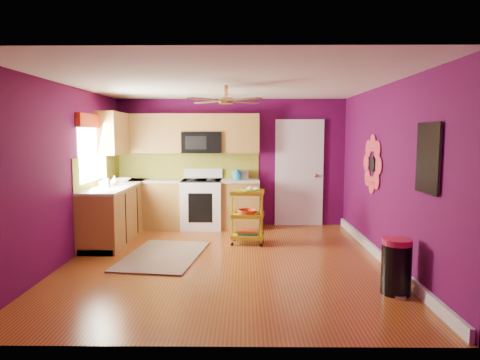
{
  "coord_description": "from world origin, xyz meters",
  "views": [
    {
      "loc": [
        0.26,
        -5.97,
        1.79
      ],
      "look_at": [
        0.2,
        0.4,
        1.12
      ],
      "focal_mm": 32.0,
      "sensor_mm": 36.0,
      "label": 1
    }
  ],
  "objects": [
    {
      "name": "ground",
      "position": [
        0.0,
        0.0,
        0.0
      ],
      "size": [
        5.0,
        5.0,
        0.0
      ],
      "primitive_type": "plane",
      "color": "brown",
      "rests_on": "ground"
    },
    {
      "name": "room_envelope",
      "position": [
        0.03,
        0.0,
        1.63
      ],
      "size": [
        4.54,
        5.04,
        2.52
      ],
      "color": "#50093F",
      "rests_on": "ground"
    },
    {
      "name": "lower_cabinets",
      "position": [
        -1.35,
        1.82,
        0.43
      ],
      "size": [
        2.81,
        2.31,
        0.94
      ],
      "color": "olive",
      "rests_on": "ground"
    },
    {
      "name": "electric_range",
      "position": [
        -0.55,
        2.17,
        0.48
      ],
      "size": [
        0.76,
        0.66,
        1.13
      ],
      "color": "white",
      "rests_on": "ground"
    },
    {
      "name": "upper_cabinetry",
      "position": [
        -1.24,
        2.17,
        1.8
      ],
      "size": [
        2.8,
        2.3,
        1.26
      ],
      "color": "olive",
      "rests_on": "ground"
    },
    {
      "name": "left_window",
      "position": [
        -2.22,
        1.05,
        1.74
      ],
      "size": [
        0.08,
        1.35,
        1.08
      ],
      "color": "white",
      "rests_on": "ground"
    },
    {
      "name": "panel_door",
      "position": [
        1.35,
        2.47,
        1.02
      ],
      "size": [
        0.95,
        0.11,
        2.15
      ],
      "color": "white",
      "rests_on": "ground"
    },
    {
      "name": "right_wall_art",
      "position": [
        2.23,
        -0.34,
        1.44
      ],
      "size": [
        0.04,
        2.74,
        1.04
      ],
      "color": "black",
      "rests_on": "ground"
    },
    {
      "name": "ceiling_fan",
      "position": [
        0.0,
        0.2,
        2.29
      ],
      "size": [
        1.01,
        1.01,
        0.26
      ],
      "color": "#BF8C3F",
      "rests_on": "ground"
    },
    {
      "name": "shag_rug",
      "position": [
        -0.94,
        0.21,
        0.01
      ],
      "size": [
        1.25,
        1.82,
        0.02
      ],
      "primitive_type": "cube",
      "rotation": [
        0.0,
        0.0,
        -0.13
      ],
      "color": "black",
      "rests_on": "ground"
    },
    {
      "name": "rolling_cart",
      "position": [
        0.33,
        0.97,
        0.49
      ],
      "size": [
        0.57,
        0.44,
        0.96
      ],
      "color": "gold",
      "rests_on": "ground"
    },
    {
      "name": "trash_can",
      "position": [
        1.98,
        -1.25,
        0.32
      ],
      "size": [
        0.42,
        0.42,
        0.63
      ],
      "color": "black",
      "rests_on": "ground"
    },
    {
      "name": "teal_kettle",
      "position": [
        0.12,
        2.23,
        1.02
      ],
      "size": [
        0.18,
        0.18,
        0.21
      ],
      "color": "#167AAA",
      "rests_on": "lower_cabinets"
    },
    {
      "name": "toaster",
      "position": [
        0.24,
        2.33,
        1.03
      ],
      "size": [
        0.22,
        0.15,
        0.18
      ],
      "primitive_type": "cube",
      "color": "beige",
      "rests_on": "lower_cabinets"
    },
    {
      "name": "soap_bottle_a",
      "position": [
        -2.01,
        0.99,
        1.04
      ],
      "size": [
        0.09,
        0.1,
        0.21
      ],
      "primitive_type": "imported",
      "color": "#EA3F72",
      "rests_on": "lower_cabinets"
    },
    {
      "name": "soap_bottle_b",
      "position": [
        -1.96,
        1.27,
        1.02
      ],
      "size": [
        0.13,
        0.13,
        0.16
      ],
      "primitive_type": "imported",
      "color": "white",
      "rests_on": "lower_cabinets"
    },
    {
      "name": "counter_dish",
      "position": [
        -1.96,
        1.82,
        0.97
      ],
      "size": [
        0.27,
        0.27,
        0.07
      ],
      "primitive_type": "imported",
      "color": "white",
      "rests_on": "lower_cabinets"
    },
    {
      "name": "counter_cup",
      "position": [
        -2.08,
        1.03,
        0.99
      ],
      "size": [
        0.13,
        0.13,
        0.1
      ],
      "primitive_type": "imported",
      "color": "white",
      "rests_on": "lower_cabinets"
    }
  ]
}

